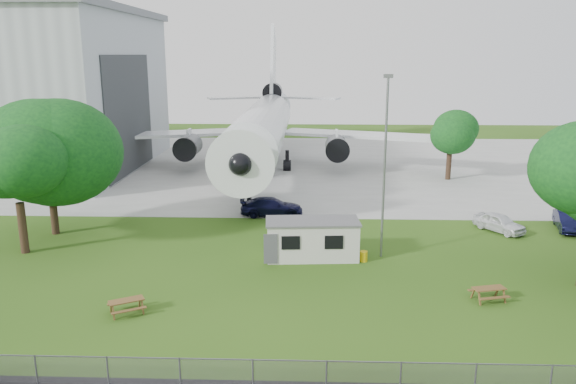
{
  "coord_description": "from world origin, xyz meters",
  "views": [
    {
      "loc": [
        3.14,
        -29.89,
        13.33
      ],
      "look_at": [
        1.83,
        8.0,
        4.0
      ],
      "focal_mm": 35.0,
      "sensor_mm": 36.0,
      "label": 1
    }
  ],
  "objects_px": {
    "airliner": "(264,125)",
    "picnic_west": "(127,313)",
    "site_cabin": "(313,239)",
    "picnic_east": "(488,300)"
  },
  "relations": [
    {
      "from": "airliner",
      "to": "site_cabin",
      "type": "bearing_deg",
      "value": -79.53
    },
    {
      "from": "site_cabin",
      "to": "picnic_east",
      "type": "relative_size",
      "value": 3.8
    },
    {
      "from": "site_cabin",
      "to": "picnic_east",
      "type": "bearing_deg",
      "value": -33.56
    },
    {
      "from": "picnic_west",
      "to": "picnic_east",
      "type": "height_order",
      "value": "same"
    },
    {
      "from": "site_cabin",
      "to": "picnic_west",
      "type": "relative_size",
      "value": 3.8
    },
    {
      "from": "airliner",
      "to": "site_cabin",
      "type": "xyz_separation_m",
      "value": [
        5.55,
        -30.05,
        -3.96
      ]
    },
    {
      "from": "airliner",
      "to": "picnic_east",
      "type": "xyz_separation_m",
      "value": [
        15.29,
        -36.51,
        -5.27
      ]
    },
    {
      "from": "airliner",
      "to": "picnic_east",
      "type": "distance_m",
      "value": 39.93
    },
    {
      "from": "airliner",
      "to": "picnic_west",
      "type": "xyz_separation_m",
      "value": [
        -4.32,
        -38.77,
        -5.27
      ]
    },
    {
      "from": "site_cabin",
      "to": "picnic_west",
      "type": "distance_m",
      "value": 13.23
    }
  ]
}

